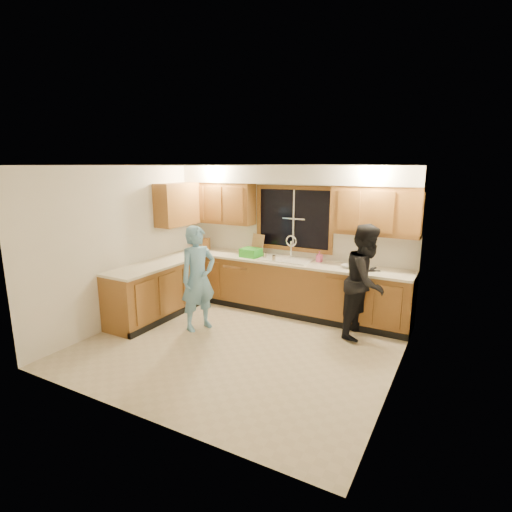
{
  "coord_description": "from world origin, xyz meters",
  "views": [
    {
      "loc": [
        2.73,
        -4.49,
        2.49
      ],
      "look_at": [
        -0.07,
        0.65,
        1.17
      ],
      "focal_mm": 28.0,
      "sensor_mm": 36.0,
      "label": 1
    }
  ],
  "objects_px": {
    "dishwasher": "(243,282)",
    "stove": "(132,300)",
    "bowl": "(349,266)",
    "woman": "(366,281)",
    "soap_bottle": "(319,256)",
    "sink": "(286,263)",
    "dish_crate": "(251,253)",
    "man": "(198,278)",
    "knife_block": "(206,244)"
  },
  "relations": [
    {
      "from": "dishwasher",
      "to": "stove",
      "type": "distance_m",
      "value": 2.04
    },
    {
      "from": "bowl",
      "to": "stove",
      "type": "bearing_deg",
      "value": -148.4
    },
    {
      "from": "woman",
      "to": "bowl",
      "type": "bearing_deg",
      "value": 53.89
    },
    {
      "from": "stove",
      "to": "soap_bottle",
      "type": "relative_size",
      "value": 4.86
    },
    {
      "from": "sink",
      "to": "woman",
      "type": "xyz_separation_m",
      "value": [
        1.46,
        -0.4,
        -0.02
      ]
    },
    {
      "from": "dishwasher",
      "to": "woman",
      "type": "bearing_deg",
      "value": -9.5
    },
    {
      "from": "sink",
      "to": "woman",
      "type": "relative_size",
      "value": 0.51
    },
    {
      "from": "dish_crate",
      "to": "bowl",
      "type": "height_order",
      "value": "dish_crate"
    },
    {
      "from": "woman",
      "to": "soap_bottle",
      "type": "distance_m",
      "value": 1.08
    },
    {
      "from": "man",
      "to": "bowl",
      "type": "height_order",
      "value": "man"
    },
    {
      "from": "stove",
      "to": "bowl",
      "type": "height_order",
      "value": "bowl"
    },
    {
      "from": "sink",
      "to": "bowl",
      "type": "xyz_separation_m",
      "value": [
        1.11,
        -0.04,
        0.08
      ]
    },
    {
      "from": "bowl",
      "to": "dish_crate",
      "type": "bearing_deg",
      "value": -179.11
    },
    {
      "from": "knife_block",
      "to": "bowl",
      "type": "height_order",
      "value": "knife_block"
    },
    {
      "from": "man",
      "to": "stove",
      "type": "bearing_deg",
      "value": 139.72
    },
    {
      "from": "knife_block",
      "to": "soap_bottle",
      "type": "bearing_deg",
      "value": -14.17
    },
    {
      "from": "stove",
      "to": "bowl",
      "type": "relative_size",
      "value": 3.91
    },
    {
      "from": "stove",
      "to": "bowl",
      "type": "xyz_separation_m",
      "value": [
        2.91,
        1.79,
        0.5
      ]
    },
    {
      "from": "woman",
      "to": "knife_block",
      "type": "relative_size",
      "value": 7.62
    },
    {
      "from": "dishwasher",
      "to": "bowl",
      "type": "xyz_separation_m",
      "value": [
        1.96,
        -0.02,
        0.54
      ]
    },
    {
      "from": "sink",
      "to": "dish_crate",
      "type": "bearing_deg",
      "value": -174.45
    },
    {
      "from": "sink",
      "to": "soap_bottle",
      "type": "bearing_deg",
      "value": 14.36
    },
    {
      "from": "stove",
      "to": "soap_bottle",
      "type": "height_order",
      "value": "soap_bottle"
    },
    {
      "from": "soap_bottle",
      "to": "bowl",
      "type": "bearing_deg",
      "value": -17.31
    },
    {
      "from": "stove",
      "to": "knife_block",
      "type": "xyz_separation_m",
      "value": [
        0.08,
        1.89,
        0.58
      ]
    },
    {
      "from": "man",
      "to": "soap_bottle",
      "type": "bearing_deg",
      "value": -20.44
    },
    {
      "from": "man",
      "to": "soap_bottle",
      "type": "xyz_separation_m",
      "value": [
        1.41,
        1.49,
        0.2
      ]
    },
    {
      "from": "knife_block",
      "to": "dish_crate",
      "type": "xyz_separation_m",
      "value": [
        1.06,
        -0.13,
        -0.04
      ]
    },
    {
      "from": "dishwasher",
      "to": "stove",
      "type": "relative_size",
      "value": 0.91
    },
    {
      "from": "stove",
      "to": "dish_crate",
      "type": "height_order",
      "value": "dish_crate"
    },
    {
      "from": "dish_crate",
      "to": "soap_bottle",
      "type": "xyz_separation_m",
      "value": [
        1.2,
        0.2,
        0.02
      ]
    },
    {
      "from": "dish_crate",
      "to": "bowl",
      "type": "xyz_separation_m",
      "value": [
        1.77,
        0.03,
        -0.05
      ]
    },
    {
      "from": "dishwasher",
      "to": "stove",
      "type": "xyz_separation_m",
      "value": [
        -0.95,
        -1.81,
        0.04
      ]
    },
    {
      "from": "sink",
      "to": "woman",
      "type": "distance_m",
      "value": 1.52
    },
    {
      "from": "knife_block",
      "to": "dish_crate",
      "type": "bearing_deg",
      "value": -23.13
    },
    {
      "from": "stove",
      "to": "knife_block",
      "type": "relative_size",
      "value": 4.05
    },
    {
      "from": "man",
      "to": "bowl",
      "type": "bearing_deg",
      "value": -33.37
    },
    {
      "from": "woman",
      "to": "dish_crate",
      "type": "bearing_deg",
      "value": 90.58
    },
    {
      "from": "sink",
      "to": "dish_crate",
      "type": "xyz_separation_m",
      "value": [
        -0.66,
        -0.06,
        0.13
      ]
    },
    {
      "from": "dishwasher",
      "to": "dish_crate",
      "type": "bearing_deg",
      "value": -14.84
    },
    {
      "from": "sink",
      "to": "knife_block",
      "type": "bearing_deg",
      "value": 177.71
    },
    {
      "from": "stove",
      "to": "woman",
      "type": "distance_m",
      "value": 3.58
    },
    {
      "from": "stove",
      "to": "dish_crate",
      "type": "bearing_deg",
      "value": 57.13
    },
    {
      "from": "sink",
      "to": "bowl",
      "type": "distance_m",
      "value": 1.11
    },
    {
      "from": "stove",
      "to": "dish_crate",
      "type": "relative_size",
      "value": 2.82
    },
    {
      "from": "stove",
      "to": "dishwasher",
      "type": "bearing_deg",
      "value": 62.31
    },
    {
      "from": "dishwasher",
      "to": "knife_block",
      "type": "distance_m",
      "value": 1.07
    },
    {
      "from": "dishwasher",
      "to": "woman",
      "type": "relative_size",
      "value": 0.48
    },
    {
      "from": "dishwasher",
      "to": "soap_bottle",
      "type": "bearing_deg",
      "value": 6.29
    },
    {
      "from": "dish_crate",
      "to": "man",
      "type": "bearing_deg",
      "value": -99.0
    }
  ]
}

